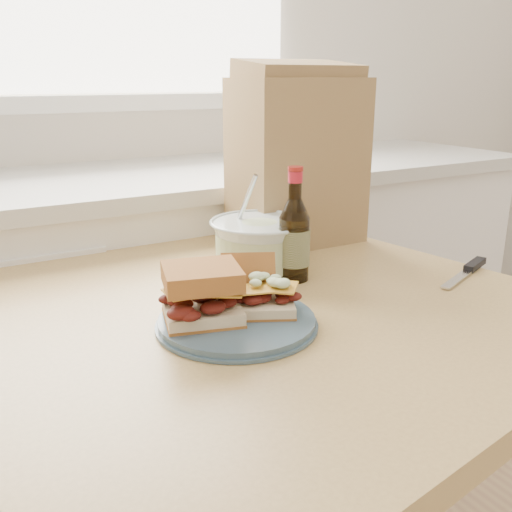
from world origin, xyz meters
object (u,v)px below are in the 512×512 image
dining_table (247,362)px  beer_bottle (294,238)px  plate (237,322)px  coleslaw_bowl (259,246)px  paper_bag (297,162)px

dining_table → beer_bottle: 0.25m
dining_table → plate: size_ratio=4.52×
plate → beer_bottle: bearing=35.0°
dining_table → coleslaw_bowl: (0.11, 0.14, 0.17)m
coleslaw_bowl → paper_bag: (0.19, 0.15, 0.14)m
plate → paper_bag: paper_bag is taller
coleslaw_bowl → beer_bottle: size_ratio=0.91×
beer_bottle → paper_bag: size_ratio=0.58×
coleslaw_bowl → beer_bottle: (0.03, -0.08, 0.03)m
plate → beer_bottle: 0.26m
plate → paper_bag: 0.55m
coleslaw_bowl → paper_bag: bearing=38.4°
plate → coleslaw_bowl: (0.17, 0.22, 0.04)m
dining_table → paper_bag: 0.51m
beer_bottle → paper_bag: bearing=64.1°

